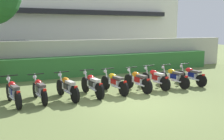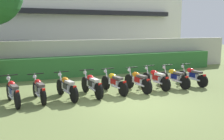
{
  "view_description": "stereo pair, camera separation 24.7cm",
  "coord_description": "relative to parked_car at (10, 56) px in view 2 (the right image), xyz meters",
  "views": [
    {
      "loc": [
        -4.47,
        -7.61,
        2.6
      ],
      "look_at": [
        0.0,
        1.95,
        0.91
      ],
      "focal_mm": 41.42,
      "sensor_mm": 36.0,
      "label": 1
    },
    {
      "loc": [
        -4.25,
        -7.71,
        2.6
      ],
      "look_at": [
        0.0,
        1.95,
        0.91
      ],
      "focal_mm": 41.42,
      "sensor_mm": 36.0,
      "label": 2
    }
  ],
  "objects": [
    {
      "name": "motorcycle_in_row_2",
      "position": [
        1.61,
        -7.74,
        -0.48
      ],
      "size": [
        0.6,
        1.93,
        0.97
      ],
      "rotation": [
        0.0,
        0.0,
        1.72
      ],
      "color": "black",
      "rests_on": "ground"
    },
    {
      "name": "motorcycle_in_row_4",
      "position": [
        3.6,
        -7.64,
        -0.49
      ],
      "size": [
        0.6,
        1.9,
        0.96
      ],
      "rotation": [
        0.0,
        0.0,
        1.72
      ],
      "color": "black",
      "rests_on": "ground"
    },
    {
      "name": "motorcycle_in_row_8",
      "position": [
        7.56,
        -7.73,
        -0.5
      ],
      "size": [
        0.6,
        1.83,
        0.95
      ],
      "rotation": [
        0.0,
        0.0,
        1.65
      ],
      "color": "black",
      "rests_on": "ground"
    },
    {
      "name": "motorcycle_in_row_1",
      "position": [
        0.62,
        -7.64,
        -0.5
      ],
      "size": [
        0.6,
        1.82,
        0.95
      ],
      "rotation": [
        0.0,
        0.0,
        1.65
      ],
      "color": "black",
      "rests_on": "ground"
    },
    {
      "name": "hedge_row",
      "position": [
        3.62,
        -3.37,
        -0.39
      ],
      "size": [
        17.39,
        0.7,
        1.1
      ],
      "primitive_type": "cube",
      "color": "#337033",
      "rests_on": "ground"
    },
    {
      "name": "motorcycle_in_row_6",
      "position": [
        5.62,
        -7.61,
        -0.49
      ],
      "size": [
        0.6,
        1.92,
        0.95
      ],
      "rotation": [
        0.0,
        0.0,
        1.66
      ],
      "color": "black",
      "rests_on": "ground"
    },
    {
      "name": "ground",
      "position": [
        3.62,
        -9.33,
        -0.94
      ],
      "size": [
        60.0,
        60.0,
        0.0
      ],
      "primitive_type": "plane",
      "color": "olive"
    },
    {
      "name": "motorcycle_in_row_3",
      "position": [
        2.61,
        -7.72,
        -0.48
      ],
      "size": [
        0.6,
        1.95,
        0.98
      ],
      "rotation": [
        0.0,
        0.0,
        1.65
      ],
      "color": "black",
      "rests_on": "ground"
    },
    {
      "name": "compound_wall",
      "position": [
        3.62,
        -2.67,
        0.04
      ],
      "size": [
        21.74,
        0.3,
        1.95
      ],
      "primitive_type": "cube",
      "color": "#BCB7A8",
      "rests_on": "ground"
    },
    {
      "name": "parked_car",
      "position": [
        0.0,
        0.0,
        0.0
      ],
      "size": [
        4.6,
        2.28,
        1.89
      ],
      "rotation": [
        0.0,
        0.0,
        0.06
      ],
      "color": "black",
      "rests_on": "ground"
    },
    {
      "name": "motorcycle_in_row_0",
      "position": [
        -0.27,
        -7.71,
        -0.48
      ],
      "size": [
        0.6,
        1.88,
        0.97
      ],
      "rotation": [
        0.0,
        0.0,
        1.72
      ],
      "color": "black",
      "rests_on": "ground"
    },
    {
      "name": "building",
      "position": [
        3.62,
        5.66,
        2.72
      ],
      "size": [
        22.89,
        6.5,
        7.3
      ],
      "color": "white",
      "rests_on": "ground"
    },
    {
      "name": "motorcycle_in_row_7",
      "position": [
        6.55,
        -7.69,
        -0.5
      ],
      "size": [
        0.6,
        1.92,
        0.95
      ],
      "rotation": [
        0.0,
        0.0,
        1.68
      ],
      "color": "black",
      "rests_on": "ground"
    },
    {
      "name": "motorcycle_in_row_5",
      "position": [
        4.62,
        -7.78,
        -0.48
      ],
      "size": [
        0.6,
        1.84,
        0.97
      ],
      "rotation": [
        0.0,
        0.0,
        1.7
      ],
      "color": "black",
      "rests_on": "ground"
    }
  ]
}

